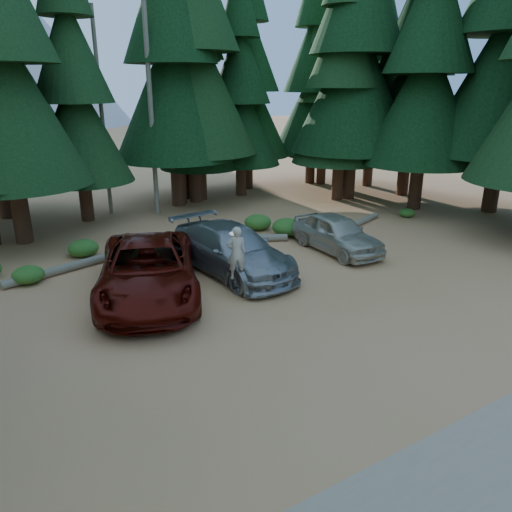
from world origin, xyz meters
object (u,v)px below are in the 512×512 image
at_px(log_left, 63,269).
at_px(log_mid, 243,238).
at_px(silver_minivan_center, 232,250).
at_px(red_pickup, 148,270).
at_px(frisbee_player, 236,253).
at_px(silver_minivan_right, 337,233).
at_px(log_right, 355,224).

bearing_deg(log_left, log_mid, -16.93).
bearing_deg(silver_minivan_center, log_mid, 48.22).
height_order(red_pickup, silver_minivan_center, red_pickup).
distance_m(red_pickup, frisbee_player, 2.87).
bearing_deg(log_mid, silver_minivan_center, -98.25).
xyz_separation_m(red_pickup, log_mid, (5.50, 3.45, -0.75)).
bearing_deg(silver_minivan_right, log_right, 37.82).
bearing_deg(log_left, log_right, -19.88).
xyz_separation_m(silver_minivan_right, log_mid, (-2.59, 3.09, -0.60)).
xyz_separation_m(silver_minivan_center, log_right, (7.90, 2.13, -0.70)).
bearing_deg(log_left, frisbee_player, -65.39).
height_order(silver_minivan_center, frisbee_player, frisbee_player).
height_order(silver_minivan_right, log_left, silver_minivan_right).
distance_m(silver_minivan_center, frisbee_player, 2.29).
height_order(frisbee_player, log_mid, frisbee_player).
height_order(frisbee_player, log_right, frisbee_player).
xyz_separation_m(log_left, log_mid, (7.43, -0.18, 0.00)).
bearing_deg(silver_minivan_center, red_pickup, -176.62).
bearing_deg(log_right, log_mid, 151.46).
height_order(silver_minivan_right, frisbee_player, frisbee_player).
distance_m(silver_minivan_right, log_right, 3.92).
xyz_separation_m(frisbee_player, log_left, (-4.31, 5.11, -1.32)).
relative_size(silver_minivan_right, log_mid, 1.16).
relative_size(silver_minivan_center, log_left, 1.33).
bearing_deg(red_pickup, silver_minivan_center, 29.70).
bearing_deg(log_mid, red_pickup, -119.69).
height_order(red_pickup, log_mid, red_pickup).
height_order(log_left, log_right, log_left).
bearing_deg(log_mid, log_left, -153.14).
height_order(red_pickup, silver_minivan_right, red_pickup).
relative_size(silver_minivan_center, frisbee_player, 3.40).
xyz_separation_m(red_pickup, silver_minivan_right, (8.09, 0.36, -0.15)).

